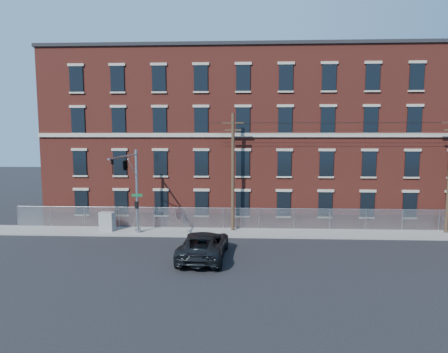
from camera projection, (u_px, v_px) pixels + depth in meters
ground at (203, 251)px, 27.00m from camera, size 140.00×140.00×0.00m
sidewalk at (352, 234)px, 31.43m from camera, size 65.00×3.00×0.12m
mill_building at (330, 137)px, 39.41m from camera, size 55.30×14.32×16.30m
chain_link_fence at (348, 219)px, 32.61m from camera, size 59.06×0.06×1.85m
traffic_signal_mast at (128, 173)px, 28.84m from camera, size 0.90×6.75×7.00m
utility_pole_near at (233, 170)px, 31.89m from camera, size 1.80×0.28×10.00m
pickup_truck at (204, 245)px, 25.46m from camera, size 3.29×6.56×1.78m
utility_cabinet at (107, 221)px, 32.24m from camera, size 1.40×0.92×1.61m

